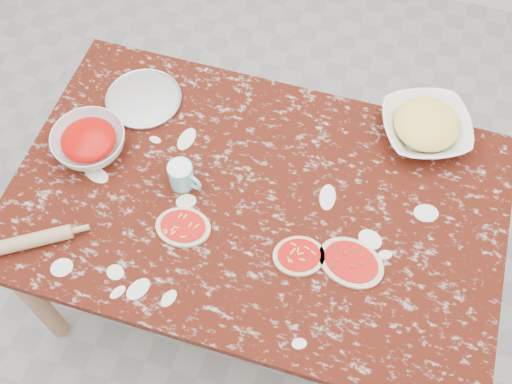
% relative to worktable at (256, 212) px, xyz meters
% --- Properties ---
extents(ground, '(4.00, 4.00, 0.00)m').
position_rel_worktable_xyz_m(ground, '(0.00, 0.00, -0.67)').
color(ground, gray).
extents(worktable, '(1.60, 1.00, 0.75)m').
position_rel_worktable_xyz_m(worktable, '(0.00, 0.00, 0.00)').
color(worktable, '#3A1008').
rests_on(worktable, ground).
extents(pizza_tray, '(0.27, 0.27, 0.01)m').
position_rel_worktable_xyz_m(pizza_tray, '(-0.51, 0.28, 0.09)').
color(pizza_tray, '#B2B2B7').
rests_on(pizza_tray, worktable).
extents(sauce_bowl, '(0.28, 0.28, 0.08)m').
position_rel_worktable_xyz_m(sauce_bowl, '(-0.59, 0.03, 0.12)').
color(sauce_bowl, white).
rests_on(sauce_bowl, worktable).
extents(cheese_bowl, '(0.39, 0.39, 0.07)m').
position_rel_worktable_xyz_m(cheese_bowl, '(0.48, 0.42, 0.12)').
color(cheese_bowl, white).
rests_on(cheese_bowl, worktable).
extents(flour_mug, '(0.12, 0.08, 0.10)m').
position_rel_worktable_xyz_m(flour_mug, '(-0.25, -0.01, 0.13)').
color(flour_mug, '#7ED5DC').
rests_on(flour_mug, worktable).
extents(pizza_left, '(0.19, 0.15, 0.02)m').
position_rel_worktable_xyz_m(pizza_left, '(-0.19, -0.17, 0.09)').
color(pizza_left, beige).
rests_on(pizza_left, worktable).
extents(pizza_mid, '(0.20, 0.18, 0.02)m').
position_rel_worktable_xyz_m(pizza_mid, '(0.19, -0.16, 0.09)').
color(pizza_mid, beige).
rests_on(pizza_mid, worktable).
extents(pizza_right, '(0.24, 0.20, 0.02)m').
position_rel_worktable_xyz_m(pizza_right, '(0.34, -0.13, 0.09)').
color(pizza_right, beige).
rests_on(pizza_right, worktable).
extents(rolling_pin, '(0.22, 0.16, 0.05)m').
position_rel_worktable_xyz_m(rolling_pin, '(-0.61, -0.35, 0.11)').
color(rolling_pin, tan).
rests_on(rolling_pin, worktable).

